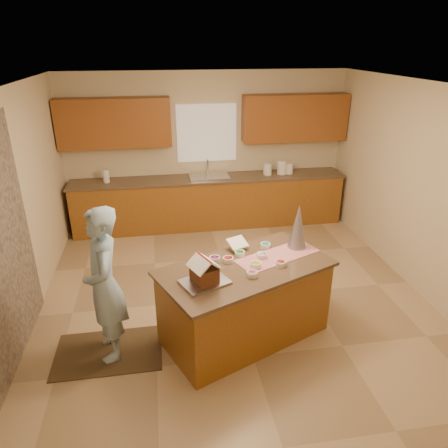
{
  "coord_description": "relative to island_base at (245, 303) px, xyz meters",
  "views": [
    {
      "loc": [
        -0.89,
        -4.63,
        3.15
      ],
      "look_at": [
        -0.1,
        0.2,
        1.0
      ],
      "focal_mm": 33.56,
      "sensor_mm": 36.0,
      "label": 1
    }
  ],
  "objects": [
    {
      "name": "floor",
      "position": [
        0.02,
        0.76,
        -0.44
      ],
      "size": [
        5.5,
        5.5,
        0.0
      ],
      "primitive_type": "plane",
      "color": "tan",
      "rests_on": "ground"
    },
    {
      "name": "ceiling",
      "position": [
        0.02,
        0.76,
        2.26
      ],
      "size": [
        5.5,
        5.5,
        0.0
      ],
      "primitive_type": "plane",
      "color": "silver",
      "rests_on": "floor"
    },
    {
      "name": "wall_back",
      "position": [
        0.02,
        3.51,
        0.91
      ],
      "size": [
        5.5,
        5.5,
        0.0
      ],
      "primitive_type": "plane",
      "color": "beige",
      "rests_on": "floor"
    },
    {
      "name": "wall_front",
      "position": [
        0.02,
        -1.99,
        0.91
      ],
      "size": [
        5.5,
        5.5,
        0.0
      ],
      "primitive_type": "plane",
      "color": "beige",
      "rests_on": "floor"
    },
    {
      "name": "wall_left",
      "position": [
        -2.48,
        0.76,
        0.91
      ],
      "size": [
        5.5,
        5.5,
        0.0
      ],
      "primitive_type": "plane",
      "color": "beige",
      "rests_on": "floor"
    },
    {
      "name": "wall_right",
      "position": [
        2.52,
        0.76,
        0.91
      ],
      "size": [
        5.5,
        5.5,
        0.0
      ],
      "primitive_type": "plane",
      "color": "beige",
      "rests_on": "floor"
    },
    {
      "name": "window_curtain",
      "position": [
        0.02,
        3.48,
        1.21
      ],
      "size": [
        1.05,
        0.03,
        1.0
      ],
      "primitive_type": "cube",
      "color": "white",
      "rests_on": "wall_back"
    },
    {
      "name": "back_counter_base",
      "position": [
        0.02,
        3.21,
        0.0
      ],
      "size": [
        4.8,
        0.6,
        0.88
      ],
      "primitive_type": "cube",
      "color": "brown",
      "rests_on": "floor"
    },
    {
      "name": "back_counter_top",
      "position": [
        0.02,
        3.21,
        0.46
      ],
      "size": [
        4.85,
        0.63,
        0.04
      ],
      "primitive_type": "cube",
      "color": "brown",
      "rests_on": "back_counter_base"
    },
    {
      "name": "upper_cabinet_left",
      "position": [
        -1.53,
        3.33,
        1.46
      ],
      "size": [
        1.85,
        0.35,
        0.8
      ],
      "primitive_type": "cube",
      "color": "brown",
      "rests_on": "wall_back"
    },
    {
      "name": "upper_cabinet_right",
      "position": [
        1.57,
        3.33,
        1.46
      ],
      "size": [
        1.85,
        0.35,
        0.8
      ],
      "primitive_type": "cube",
      "color": "brown",
      "rests_on": "wall_back"
    },
    {
      "name": "sink",
      "position": [
        0.02,
        3.21,
        0.45
      ],
      "size": [
        0.7,
        0.45,
        0.12
      ],
      "primitive_type": "cube",
      "color": "silver",
      "rests_on": "back_counter_top"
    },
    {
      "name": "faucet",
      "position": [
        0.02,
        3.39,
        0.62
      ],
      "size": [
        0.03,
        0.03,
        0.28
      ],
      "primitive_type": "cylinder",
      "color": "silver",
      "rests_on": "back_counter_top"
    },
    {
      "name": "island_base",
      "position": [
        0.0,
        0.0,
        0.0
      ],
      "size": [
        1.99,
        1.53,
        0.87
      ],
      "primitive_type": "cube",
      "rotation": [
        0.0,
        0.0,
        0.41
      ],
      "color": "brown",
      "rests_on": "floor"
    },
    {
      "name": "island_top",
      "position": [
        0.0,
        0.0,
        0.46
      ],
      "size": [
        2.09,
        1.63,
        0.04
      ],
      "primitive_type": "cube",
      "rotation": [
        0.0,
        0.0,
        0.41
      ],
      "color": "brown",
      "rests_on": "island_base"
    },
    {
      "name": "table_runner",
      "position": [
        0.41,
        0.18,
        0.48
      ],
      "size": [
        1.05,
        0.72,
        0.01
      ],
      "primitive_type": "cube",
      "rotation": [
        0.0,
        0.0,
        0.41
      ],
      "color": "#B10C22",
      "rests_on": "island_top"
    },
    {
      "name": "baking_tray",
      "position": [
        -0.48,
        -0.26,
        0.49
      ],
      "size": [
        0.55,
        0.49,
        0.02
      ],
      "primitive_type": "cube",
      "rotation": [
        0.0,
        0.0,
        0.41
      ],
      "color": "silver",
      "rests_on": "island_top"
    },
    {
      "name": "cookbook",
      "position": [
        -0.01,
        0.4,
        0.56
      ],
      "size": [
        0.27,
        0.24,
        0.09
      ],
      "primitive_type": "cube",
      "rotation": [
        -1.13,
        0.0,
        0.41
      ],
      "color": "white",
      "rests_on": "island_top"
    },
    {
      "name": "tinsel_tree",
      "position": [
        0.69,
        0.35,
        0.75
      ],
      "size": [
        0.29,
        0.29,
        0.54
      ],
      "primitive_type": "cone",
      "rotation": [
        0.0,
        0.0,
        0.41
      ],
      "color": "silver",
      "rests_on": "island_top"
    },
    {
      "name": "rug",
      "position": [
        -1.53,
        -0.06,
        -0.43
      ],
      "size": [
        1.15,
        0.75,
        0.01
      ],
      "primitive_type": "cube",
      "color": "black",
      "rests_on": "floor"
    },
    {
      "name": "boy",
      "position": [
        -1.48,
        -0.06,
        0.42
      ],
      "size": [
        0.5,
        0.68,
        1.69
      ],
      "primitive_type": "imported",
      "rotation": [
        0.0,
        0.0,
        -1.41
      ],
      "color": "#99BCDA",
      "rests_on": "rug"
    },
    {
      "name": "canister_a",
      "position": [
        1.08,
        3.21,
        0.59
      ],
      "size": [
        0.15,
        0.15,
        0.21
      ],
      "primitive_type": "cylinder",
      "color": "white",
      "rests_on": "back_counter_top"
    },
    {
      "name": "canister_b",
      "position": [
        1.35,
        3.21,
        0.61
      ],
      "size": [
        0.17,
        0.17,
        0.25
      ],
      "primitive_type": "cylinder",
      "color": "white",
      "rests_on": "back_counter_top"
    },
    {
      "name": "canister_c",
      "position": [
        1.49,
        3.21,
        0.58
      ],
      "size": [
        0.13,
        0.13,
        0.19
      ],
      "primitive_type": "cylinder",
      "color": "white",
      "rests_on": "back_counter_top"
    },
    {
      "name": "paper_towel",
      "position": [
        -1.75,
        3.21,
        0.6
      ],
      "size": [
        0.1,
        0.1,
        0.23
      ],
      "primitive_type": "cylinder",
      "color": "white",
      "rests_on": "back_counter_top"
    },
    {
      "name": "gingerbread_house",
      "position": [
        -0.48,
        -0.26,
        0.6
      ],
      "size": [
        0.36,
        0.36,
        0.28
      ],
      "color": "#5B2D17",
      "rests_on": "baking_tray"
    },
    {
      "name": "candy_bowls",
      "position": [
        0.07,
        0.1,
        0.5
      ],
      "size": [
        0.81,
        0.73,
        0.05
      ],
      "color": "silver",
      "rests_on": "island_top"
    }
  ]
}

